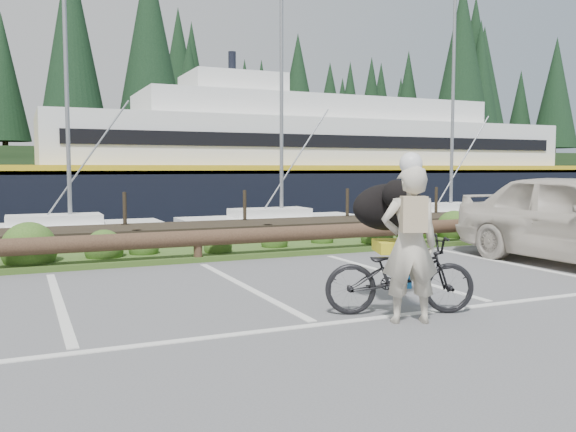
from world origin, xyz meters
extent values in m
plane|color=#555558|center=(0.00, 0.00, 0.00)|extent=(72.00, 72.00, 0.00)
plane|color=#172938|center=(0.00, 48.00, -1.20)|extent=(160.00, 160.00, 0.00)
cube|color=#3D5B21|center=(0.00, 5.30, 0.05)|extent=(34.00, 1.60, 0.10)
imported|color=black|center=(1.15, -0.31, 0.48)|extent=(1.93, 1.22, 0.96)
imported|color=beige|center=(1.00, -0.71, 0.90)|extent=(0.76, 0.63, 1.79)
ellipsoid|color=black|center=(1.35, 0.24, 1.26)|extent=(0.85, 1.17, 0.61)
camera|label=1|loc=(-3.04, -6.41, 1.77)|focal=38.00mm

